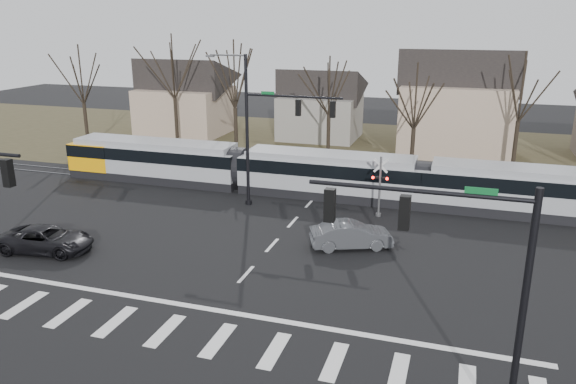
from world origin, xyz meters
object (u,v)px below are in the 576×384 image
(tram, at_px, (327,173))
(sedan, at_px, (351,235))
(rail_crossing_signal, at_px, (380,189))
(suv, at_px, (46,239))

(tram, relative_size, sedan, 8.69)
(sedan, distance_m, rail_crossing_signal, 5.87)
(tram, distance_m, sedan, 9.68)
(sedan, height_order, suv, sedan)
(tram, distance_m, rail_crossing_signal, 5.35)
(suv, relative_size, rail_crossing_signal, 1.35)
(rail_crossing_signal, bearing_deg, sedan, -96.57)
(tram, height_order, sedan, tram)
(tram, xyz_separation_m, suv, (-12.33, -14.61, -1.03))
(rail_crossing_signal, bearing_deg, suv, -145.53)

